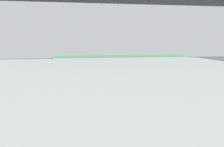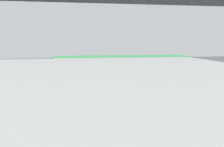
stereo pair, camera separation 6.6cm
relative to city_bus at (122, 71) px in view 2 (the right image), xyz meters
The scene contains 8 objects.
ground 2.23m from the city_bus, 14.02° to the left, with size 80.00×80.00×0.00m, color #424247.
city_bus is the anchor object (origin of this frame).
pedestrian 6.55m from the city_bus, 23.62° to the left, with size 0.38×0.38×1.79m.
traffic_sign 2.73m from the city_bus, 94.00° to the right, with size 0.08×0.60×2.80m.
lane_dash_leftmost 4.03m from the city_bus, 142.76° to the right, with size 2.00×0.20×0.01m, color silver.
lane_dash_left 3.09m from the city_bus, 61.57° to the right, with size 2.00×0.20×0.01m, color silver.
lane_dash_centre 5.91m from the city_bus, 22.63° to the right, with size 2.00×0.20×0.01m, color silver.
pedestrian_overpass 13.18m from the city_bus, 84.75° to the left, with size 26.41×2.60×7.10m.
Camera 2 is at (2.18, 17.43, 4.39)m, focal length 33.48 mm.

